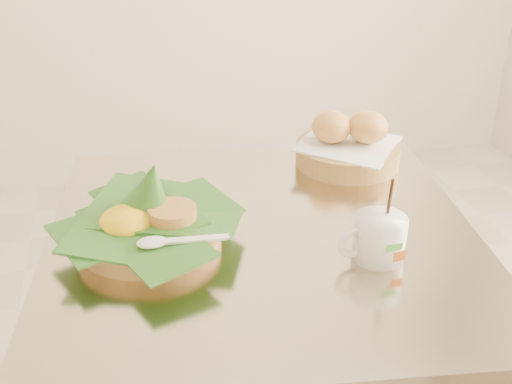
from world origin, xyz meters
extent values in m
cube|color=beige|center=(0.14, -0.04, 0.73)|extent=(0.78, 0.78, 0.03)
cylinder|color=tan|center=(-0.05, -0.02, 0.77)|extent=(0.23, 0.23, 0.04)
cone|color=#255718|center=(-0.04, -0.01, 0.84)|extent=(0.14, 0.14, 0.12)
ellipsoid|color=yellow|center=(-0.08, -0.02, 0.79)|extent=(0.09, 0.09, 0.05)
cylinder|color=#CC9347|center=(-0.01, -0.03, 0.80)|extent=(0.08, 0.08, 0.02)
cylinder|color=tan|center=(0.37, 0.19, 0.77)|extent=(0.21, 0.21, 0.04)
cube|color=white|center=(0.37, 0.19, 0.79)|extent=(0.25, 0.25, 0.01)
ellipsoid|color=#CA812E|center=(0.33, 0.21, 0.83)|extent=(0.08, 0.08, 0.06)
ellipsoid|color=#CA812E|center=(0.40, 0.19, 0.83)|extent=(0.08, 0.08, 0.06)
cylinder|color=white|center=(0.29, -0.15, 0.78)|extent=(0.08, 0.08, 0.07)
torus|color=white|center=(0.24, -0.15, 0.79)|extent=(0.05, 0.02, 0.05)
cylinder|color=#512C17|center=(0.29, -0.15, 0.82)|extent=(0.07, 0.07, 0.01)
cylinder|color=black|center=(0.30, -0.14, 0.84)|extent=(0.02, 0.04, 0.10)
cube|color=green|center=(0.30, -0.19, 0.79)|extent=(0.03, 0.00, 0.01)
cube|color=orange|center=(0.31, -0.19, 0.77)|extent=(0.02, 0.00, 0.02)
camera|label=1|loc=(-0.08, -0.92, 1.29)|focal=45.00mm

